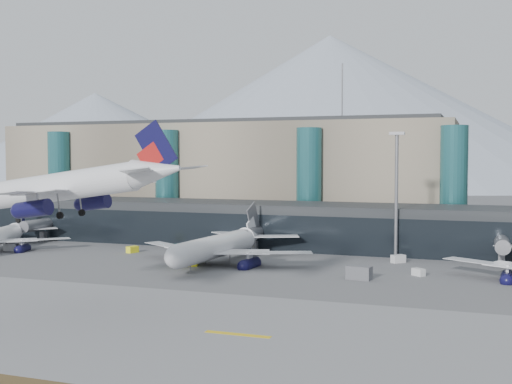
{
  "coord_description": "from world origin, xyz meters",
  "views": [
    {
      "loc": [
        46.19,
        -82.91,
        20.27
      ],
      "look_at": [
        5.64,
        32.0,
        13.89
      ],
      "focal_mm": 45.0,
      "sensor_mm": 36.0,
      "label": 1
    }
  ],
  "objects_px": {
    "jet_parked_mid": "(224,238)",
    "jet_parked_left": "(1,231)",
    "veh_h": "(186,259)",
    "veh_g": "(418,272)",
    "veh_d": "(398,259)",
    "veh_b": "(132,249)",
    "veh_c": "(359,273)",
    "veh_a": "(11,247)",
    "lightmast_mid": "(396,188)",
    "hero_jet": "(82,177)"
  },
  "relations": [
    {
      "from": "jet_parked_mid",
      "to": "jet_parked_left",
      "type": "bearing_deg",
      "value": 95.67
    },
    {
      "from": "jet_parked_left",
      "to": "veh_h",
      "type": "xyz_separation_m",
      "value": [
        48.65,
        -6.12,
        -2.82
      ]
    },
    {
      "from": "jet_parked_mid",
      "to": "veh_g",
      "type": "height_order",
      "value": "jet_parked_mid"
    },
    {
      "from": "veh_d",
      "to": "veh_g",
      "type": "xyz_separation_m",
      "value": [
        5.02,
        -12.94,
        -0.13
      ]
    },
    {
      "from": "jet_parked_left",
      "to": "veh_b",
      "type": "height_order",
      "value": "jet_parked_left"
    },
    {
      "from": "veh_c",
      "to": "veh_d",
      "type": "relative_size",
      "value": 1.53
    },
    {
      "from": "veh_b",
      "to": "veh_d",
      "type": "relative_size",
      "value": 0.89
    },
    {
      "from": "jet_parked_mid",
      "to": "veh_c",
      "type": "distance_m",
      "value": 29.88
    },
    {
      "from": "veh_a",
      "to": "lightmast_mid",
      "type": "bearing_deg",
      "value": -5.34
    },
    {
      "from": "jet_parked_mid",
      "to": "veh_a",
      "type": "xyz_separation_m",
      "value": [
        -49.99,
        -1.47,
        -3.88
      ]
    },
    {
      "from": "jet_parked_mid",
      "to": "veh_d",
      "type": "bearing_deg",
      "value": -66.72
    },
    {
      "from": "veh_a",
      "to": "veh_b",
      "type": "height_order",
      "value": "veh_a"
    },
    {
      "from": "jet_parked_left",
      "to": "veh_d",
      "type": "bearing_deg",
      "value": -100.92
    },
    {
      "from": "lightmast_mid",
      "to": "veh_a",
      "type": "relative_size",
      "value": 8.98
    },
    {
      "from": "jet_parked_left",
      "to": "veh_c",
      "type": "xyz_separation_m",
      "value": [
        82.03,
        -9.02,
        -2.88
      ]
    },
    {
      "from": "jet_parked_left",
      "to": "jet_parked_mid",
      "type": "relative_size",
      "value": 0.86
    },
    {
      "from": "lightmast_mid",
      "to": "veh_b",
      "type": "relative_size",
      "value": 10.7
    },
    {
      "from": "veh_d",
      "to": "jet_parked_left",
      "type": "bearing_deg",
      "value": 142.41
    },
    {
      "from": "veh_d",
      "to": "veh_b",
      "type": "bearing_deg",
      "value": 140.89
    },
    {
      "from": "veh_g",
      "to": "veh_b",
      "type": "bearing_deg",
      "value": -147.78
    },
    {
      "from": "hero_jet",
      "to": "lightmast_mid",
      "type": "bearing_deg",
      "value": 64.09
    },
    {
      "from": "hero_jet",
      "to": "jet_parked_left",
      "type": "height_order",
      "value": "hero_jet"
    },
    {
      "from": "lightmast_mid",
      "to": "hero_jet",
      "type": "distance_m",
      "value": 68.86
    },
    {
      "from": "lightmast_mid",
      "to": "jet_parked_left",
      "type": "distance_m",
      "value": 87.03
    },
    {
      "from": "jet_parked_left",
      "to": "veh_d",
      "type": "xyz_separation_m",
      "value": [
        86.08,
        10.7,
        -3.25
      ]
    },
    {
      "from": "jet_parked_mid",
      "to": "veh_b",
      "type": "height_order",
      "value": "jet_parked_mid"
    },
    {
      "from": "veh_b",
      "to": "veh_c",
      "type": "relative_size",
      "value": 0.59
    },
    {
      "from": "lightmast_mid",
      "to": "jet_parked_mid",
      "type": "relative_size",
      "value": 0.67
    },
    {
      "from": "lightmast_mid",
      "to": "veh_a",
      "type": "xyz_separation_m",
      "value": [
        -81.1,
        -16.92,
        -13.62
      ]
    },
    {
      "from": "veh_a",
      "to": "veh_d",
      "type": "height_order",
      "value": "veh_a"
    },
    {
      "from": "veh_d",
      "to": "veh_h",
      "type": "distance_m",
      "value": 41.04
    },
    {
      "from": "veh_a",
      "to": "veh_b",
      "type": "xyz_separation_m",
      "value": [
        26.54,
        6.46,
        -0.11
      ]
    },
    {
      "from": "hero_jet",
      "to": "jet_parked_mid",
      "type": "height_order",
      "value": "hero_jet"
    },
    {
      "from": "hero_jet",
      "to": "veh_g",
      "type": "relative_size",
      "value": 15.07
    },
    {
      "from": "veh_h",
      "to": "veh_d",
      "type": "bearing_deg",
      "value": 7.11
    },
    {
      "from": "jet_parked_mid",
      "to": "veh_h",
      "type": "relative_size",
      "value": 8.84
    },
    {
      "from": "veh_a",
      "to": "veh_b",
      "type": "bearing_deg",
      "value": -3.43
    },
    {
      "from": "veh_g",
      "to": "jet_parked_mid",
      "type": "bearing_deg",
      "value": -144.6
    },
    {
      "from": "veh_c",
      "to": "veh_h",
      "type": "bearing_deg",
      "value": -175.93
    },
    {
      "from": "lightmast_mid",
      "to": "veh_b",
      "type": "distance_m",
      "value": 57.23
    },
    {
      "from": "veh_c",
      "to": "lightmast_mid",
      "type": "bearing_deg",
      "value": 92.27
    },
    {
      "from": "hero_jet",
      "to": "veh_c",
      "type": "height_order",
      "value": "hero_jet"
    },
    {
      "from": "veh_d",
      "to": "veh_h",
      "type": "bearing_deg",
      "value": 159.52
    },
    {
      "from": "jet_parked_mid",
      "to": "veh_a",
      "type": "relative_size",
      "value": 13.44
    },
    {
      "from": "lightmast_mid",
      "to": "veh_h",
      "type": "distance_m",
      "value": 44.39
    },
    {
      "from": "jet_parked_mid",
      "to": "veh_h",
      "type": "xyz_separation_m",
      "value": [
        -5.2,
        -6.4,
        -3.49
      ]
    },
    {
      "from": "hero_jet",
      "to": "jet_parked_mid",
      "type": "xyz_separation_m",
      "value": [
        1.35,
        45.18,
        -13.17
      ]
    },
    {
      "from": "hero_jet",
      "to": "veh_a",
      "type": "xyz_separation_m",
      "value": [
        -48.64,
        43.71,
        -17.06
      ]
    },
    {
      "from": "lightmast_mid",
      "to": "veh_a",
      "type": "bearing_deg",
      "value": -168.22
    },
    {
      "from": "veh_c",
      "to": "jet_parked_left",
      "type": "bearing_deg",
      "value": -177.23
    }
  ]
}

